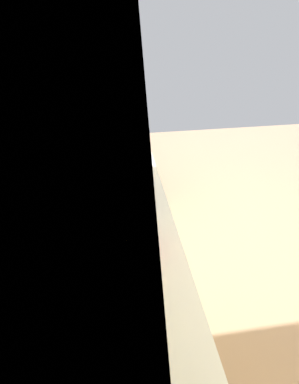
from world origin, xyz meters
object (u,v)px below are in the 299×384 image
(oven_range, at_px, (117,157))
(microwave, at_px, (113,178))
(bowl, at_px, (126,154))
(kettle, at_px, (142,242))

(oven_range, bearing_deg, microwave, 177.93)
(bowl, relative_size, kettle, 0.65)
(oven_range, height_order, bowl, oven_range)
(bowl, height_order, kettle, kettle)
(microwave, distance_m, bowl, 0.57)
(oven_range, height_order, kettle, oven_range)
(microwave, bearing_deg, bowl, -12.18)
(oven_range, distance_m, kettle, 1.96)
(microwave, bearing_deg, oven_range, -2.07)
(oven_range, xyz_separation_m, bowl, (-0.85, -0.07, 0.47))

